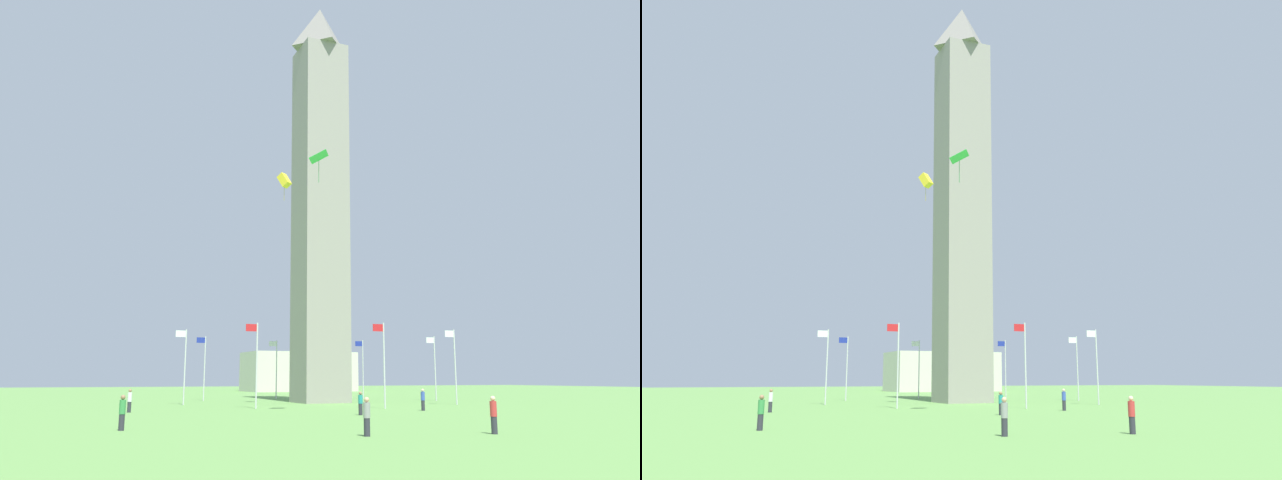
{
  "view_description": "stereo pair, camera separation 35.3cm",
  "coord_description": "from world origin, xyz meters",
  "views": [
    {
      "loc": [
        26.89,
        64.36,
        2.59
      ],
      "look_at": [
        0.0,
        0.0,
        17.75
      ],
      "focal_mm": 35.66,
      "sensor_mm": 36.0,
      "label": 1
    },
    {
      "loc": [
        26.56,
        64.5,
        2.59
      ],
      "look_at": [
        0.0,
        0.0,
        17.75
      ],
      "focal_mm": 35.66,
      "sensor_mm": 36.0,
      "label": 2
    }
  ],
  "objects": [
    {
      "name": "person_teal_shirt",
      "position": [
        6.3,
        22.55,
        0.81
      ],
      "size": [
        0.32,
        0.32,
        1.63
      ],
      "rotation": [
        0.0,
        0.0,
        -1.6
      ],
      "color": "#2D2D38",
      "rests_on": "ground"
    },
    {
      "name": "distant_building",
      "position": [
        -18.35,
        -55.05,
        3.74
      ],
      "size": [
        20.72,
        11.43,
        7.48
      ],
      "color": "beige",
      "rests_on": "ground"
    },
    {
      "name": "flagpole_se",
      "position": [
        -10.21,
        10.28,
        4.05
      ],
      "size": [
        1.12,
        0.14,
        7.35
      ],
      "color": "silver",
      "rests_on": "ground"
    },
    {
      "name": "person_blue_shirt",
      "position": [
        -1.2,
        18.75,
        0.85
      ],
      "size": [
        0.32,
        0.32,
        1.72
      ],
      "rotation": [
        0.0,
        0.0,
        -1.06
      ],
      "color": "#2D2D38",
      "rests_on": "ground"
    },
    {
      "name": "kite_yellow_box",
      "position": [
        6.67,
        6.67,
        21.98
      ],
      "size": [
        1.41,
        1.57,
        2.91
      ],
      "color": "yellow"
    },
    {
      "name": "flagpole_e",
      "position": [
        0.06,
        14.53,
        4.05
      ],
      "size": [
        1.12,
        0.14,
        7.35
      ],
      "color": "silver",
      "rests_on": "ground"
    },
    {
      "name": "person_green_shirt",
      "position": [
        23.34,
        29.98,
        0.87
      ],
      "size": [
        0.32,
        0.32,
        1.75
      ],
      "rotation": [
        0.0,
        0.0,
        -1.8
      ],
      "color": "#2D2D38",
      "rests_on": "ground"
    },
    {
      "name": "person_red_shirt",
      "position": [
        7.31,
        38.84,
        0.87
      ],
      "size": [
        0.32,
        0.32,
        1.75
      ],
      "rotation": [
        0.0,
        0.0,
        -1.42
      ],
      "color": "#2D2D38",
      "rests_on": "ground"
    },
    {
      "name": "ground_plane",
      "position": [
        0.0,
        0.0,
        0.0
      ],
      "size": [
        260.0,
        260.0,
        0.0
      ],
      "primitive_type": "plane",
      "color": "#609347"
    },
    {
      "name": "flagpole_sw",
      "position": [
        -10.21,
        -10.28,
        4.05
      ],
      "size": [
        1.12,
        0.14,
        7.35
      ],
      "color": "silver",
      "rests_on": "ground"
    },
    {
      "name": "flagpole_n",
      "position": [
        14.6,
        0.0,
        4.05
      ],
      "size": [
        1.12,
        0.14,
        7.35
      ],
      "color": "silver",
      "rests_on": "ground"
    },
    {
      "name": "kite_green_diamond",
      "position": [
        8.85,
        20.93,
        19.41
      ],
      "size": [
        1.93,
        1.98,
        2.43
      ],
      "color": "green"
    },
    {
      "name": "flagpole_w",
      "position": [
        0.06,
        -14.53,
        4.05
      ],
      "size": [
        1.12,
        0.14,
        7.35
      ],
      "color": "silver",
      "rests_on": "ground"
    },
    {
      "name": "person_white_shirt",
      "position": [
        21.05,
        12.55,
        0.87
      ],
      "size": [
        0.32,
        0.32,
        1.74
      ],
      "rotation": [
        0.0,
        0.0,
        -2.06
      ],
      "color": "#2D2D38",
      "rests_on": "ground"
    },
    {
      "name": "person_gray_shirt",
      "position": [
        13.4,
        37.61,
        0.86
      ],
      "size": [
        0.32,
        0.32,
        1.73
      ],
      "rotation": [
        0.0,
        0.0,
        -1.61
      ],
      "color": "#2D2D38",
      "rests_on": "ground"
    },
    {
      "name": "flagpole_s",
      "position": [
        -14.47,
        0.0,
        4.05
      ],
      "size": [
        1.12,
        0.14,
        7.35
      ],
      "color": "silver",
      "rests_on": "ground"
    },
    {
      "name": "flagpole_nw",
      "position": [
        10.34,
        -10.28,
        4.05
      ],
      "size": [
        1.12,
        0.14,
        7.35
      ],
      "color": "silver",
      "rests_on": "ground"
    },
    {
      "name": "obelisk_monument",
      "position": [
        0.0,
        0.0,
        23.29
      ],
      "size": [
        5.12,
        5.12,
        46.58
      ],
      "color": "gray",
      "rests_on": "ground"
    },
    {
      "name": "flagpole_ne",
      "position": [
        10.34,
        10.28,
        4.05
      ],
      "size": [
        1.12,
        0.14,
        7.35
      ],
      "color": "silver",
      "rests_on": "ground"
    }
  ]
}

